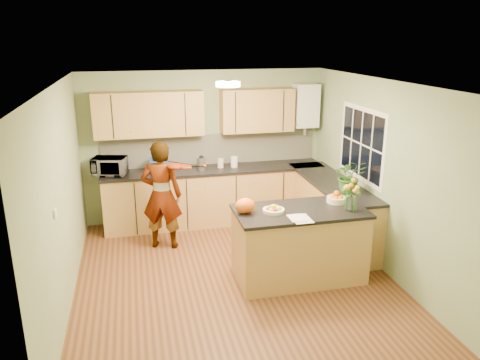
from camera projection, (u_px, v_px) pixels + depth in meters
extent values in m
plane|color=#522E17|center=(234.00, 277.00, 6.11)|extent=(4.50, 4.50, 0.00)
cube|color=silver|center=(233.00, 83.00, 5.37)|extent=(4.00, 4.50, 0.02)
cube|color=gray|center=(205.00, 146.00, 7.83)|extent=(4.00, 0.02, 2.50)
cube|color=gray|center=(295.00, 273.00, 3.65)|extent=(4.00, 0.02, 2.50)
cube|color=gray|center=(62.00, 199.00, 5.31)|extent=(0.02, 4.50, 2.50)
cube|color=gray|center=(381.00, 176.00, 6.17)|extent=(0.02, 4.50, 2.50)
cube|color=#B38747|center=(215.00, 197.00, 7.81)|extent=(3.60, 0.60, 0.90)
cube|color=black|center=(214.00, 170.00, 7.66)|extent=(3.64, 0.62, 0.04)
cube|color=#B38747|center=(331.00, 212.00, 7.13)|extent=(0.60, 2.20, 0.90)
cube|color=black|center=(332.00, 183.00, 6.99)|extent=(0.62, 2.24, 0.04)
cube|color=beige|center=(211.00, 149.00, 7.86)|extent=(3.60, 0.02, 0.52)
cube|color=#B38747|center=(149.00, 114.00, 7.30)|extent=(1.70, 0.34, 0.70)
cube|color=#B38747|center=(257.00, 110.00, 7.68)|extent=(1.20, 0.34, 0.70)
cube|color=white|center=(306.00, 105.00, 7.86)|extent=(0.40, 0.30, 0.72)
cylinder|color=#ADADB2|center=(305.00, 129.00, 7.98)|extent=(0.06, 0.06, 0.20)
cube|color=white|center=(361.00, 144.00, 6.64)|extent=(0.01, 1.30, 1.05)
cube|color=black|center=(361.00, 144.00, 6.64)|extent=(0.01, 1.18, 0.92)
cube|color=white|center=(55.00, 213.00, 4.74)|extent=(0.02, 0.09, 0.09)
cylinder|color=#FFEABF|center=(228.00, 84.00, 5.66)|extent=(0.30, 0.30, 0.06)
cylinder|color=white|center=(228.00, 82.00, 5.65)|extent=(0.10, 0.10, 0.02)
cube|color=#B38747|center=(299.00, 246.00, 5.99)|extent=(1.60, 0.80, 0.90)
cube|color=black|center=(300.00, 211.00, 5.85)|extent=(1.64, 0.84, 0.04)
cylinder|color=#F4E2C3|center=(274.00, 210.00, 5.76)|extent=(0.27, 0.27, 0.04)
cylinder|color=#F4E2C3|center=(336.00, 200.00, 6.09)|extent=(0.25, 0.25, 0.07)
cylinder|color=silver|center=(352.00, 203.00, 5.77)|extent=(0.10, 0.10, 0.20)
ellipsoid|color=#EA5913|center=(245.00, 206.00, 5.71)|extent=(0.30, 0.27, 0.19)
cube|color=white|center=(301.00, 219.00, 5.54)|extent=(0.22, 0.30, 0.01)
imported|color=tan|center=(162.00, 195.00, 6.78)|extent=(0.67, 0.54, 1.61)
imported|color=white|center=(110.00, 166.00, 7.27)|extent=(0.58, 0.46, 0.28)
cube|color=#213D97|center=(158.00, 165.00, 7.46)|extent=(0.29, 0.22, 0.22)
cylinder|color=#ADADB2|center=(201.00, 164.00, 7.55)|extent=(0.15, 0.15, 0.20)
sphere|color=black|center=(201.00, 155.00, 7.51)|extent=(0.07, 0.07, 0.07)
cylinder|color=#F4E2C3|center=(220.00, 163.00, 7.69)|extent=(0.13, 0.13, 0.15)
cylinder|color=white|center=(234.00, 162.00, 7.72)|extent=(0.15, 0.15, 0.18)
imported|color=#336A23|center=(350.00, 176.00, 6.41)|extent=(0.51, 0.47, 0.48)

